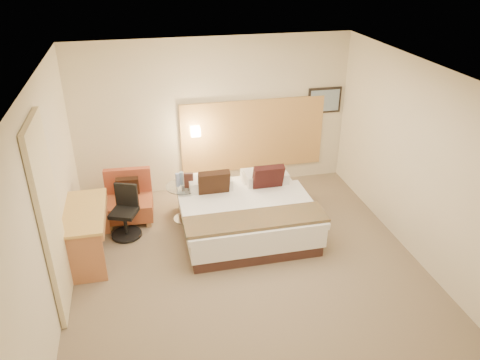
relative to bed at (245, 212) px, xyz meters
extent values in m
cube|color=#796851|center=(-0.19, -0.91, -0.32)|extent=(4.80, 5.00, 0.02)
cube|color=white|center=(-0.19, -0.91, 2.40)|extent=(4.80, 5.00, 0.02)
cube|color=beige|center=(-0.19, 1.60, 1.04)|extent=(4.80, 0.02, 2.70)
cube|color=beige|center=(-0.19, -3.42, 1.04)|extent=(4.80, 0.02, 2.70)
cube|color=beige|center=(-2.60, -0.91, 1.04)|extent=(0.02, 5.00, 2.70)
cube|color=beige|center=(2.22, -0.91, 1.04)|extent=(0.02, 5.00, 2.70)
cube|color=tan|center=(0.51, 1.56, 0.64)|extent=(2.60, 0.04, 1.30)
cube|color=black|center=(1.83, 1.57, 1.19)|extent=(0.62, 0.03, 0.47)
cube|color=#778FA5|center=(1.83, 1.55, 1.19)|extent=(0.54, 0.01, 0.39)
cylinder|color=silver|center=(-0.54, 1.51, 0.84)|extent=(0.02, 0.12, 0.02)
cube|color=#FFEDC6|center=(-0.54, 1.45, 0.84)|extent=(0.15, 0.15, 0.15)
cube|color=beige|center=(-2.55, -1.16, 0.91)|extent=(0.06, 0.90, 2.42)
cylinder|color=#97AFEA|center=(-0.96, 0.53, 0.41)|extent=(0.07, 0.07, 0.22)
cylinder|color=#8FB8DD|center=(-0.89, 0.57, 0.41)|extent=(0.07, 0.07, 0.22)
cube|color=#391C17|center=(-0.80, 0.46, 0.42)|extent=(0.15, 0.07, 0.24)
cube|color=#3B221D|center=(0.00, 0.00, -0.23)|extent=(1.87, 1.87, 0.17)
cube|color=white|center=(0.00, 0.00, 0.00)|extent=(1.93, 1.93, 0.29)
cube|color=white|center=(0.00, -0.27, 0.19)|extent=(1.98, 1.39, 0.10)
cube|color=white|center=(-0.46, 0.71, 0.23)|extent=(0.67, 0.37, 0.17)
cube|color=silver|center=(0.46, 0.71, 0.23)|extent=(0.67, 0.37, 0.17)
cube|color=white|center=(-0.46, 0.46, 0.33)|extent=(0.67, 0.37, 0.17)
cube|color=silver|center=(0.46, 0.46, 0.33)|extent=(0.67, 0.37, 0.17)
cube|color=black|center=(-0.43, 0.26, 0.41)|extent=(0.48, 0.26, 0.49)
cube|color=black|center=(0.43, 0.27, 0.41)|extent=(0.48, 0.26, 0.49)
cube|color=#AC6423|center=(0.00, -0.66, 0.27)|extent=(2.02, 0.53, 0.05)
cube|color=#997348|center=(-2.07, 0.46, -0.27)|extent=(0.08, 0.08, 0.09)
cube|color=tan|center=(-1.47, 0.42, -0.27)|extent=(0.08, 0.08, 0.09)
cube|color=#B27E54|center=(-2.04, 0.98, -0.27)|extent=(0.08, 0.08, 0.09)
cube|color=#A7674E|center=(-1.44, 0.95, -0.27)|extent=(0.08, 0.08, 0.09)
cube|color=brown|center=(-1.75, 0.70, -0.08)|extent=(0.78, 0.69, 0.28)
cube|color=#9B4229|center=(-1.74, 0.97, 0.26)|extent=(0.75, 0.15, 0.42)
cube|color=black|center=(-1.74, 0.87, 0.20)|extent=(0.36, 0.20, 0.37)
cylinder|color=silver|center=(-0.88, 0.52, -0.30)|extent=(0.41, 0.41, 0.02)
cylinder|color=silver|center=(-0.88, 0.52, -0.01)|extent=(0.05, 0.05, 0.57)
cylinder|color=silver|center=(-0.88, 0.52, 0.29)|extent=(0.60, 0.60, 0.01)
cube|color=tan|center=(-2.32, -0.22, 0.44)|extent=(0.57, 1.24, 0.04)
cube|color=#B26D45|center=(-2.33, -0.80, 0.05)|extent=(0.52, 0.04, 0.73)
cube|color=#C7754E|center=(-2.32, 0.36, 0.05)|extent=(0.52, 0.04, 0.73)
cube|color=tan|center=(-2.27, -0.22, 0.36)|extent=(0.47, 1.16, 0.10)
cylinder|color=black|center=(-1.82, 0.22, -0.29)|extent=(0.59, 0.59, 0.04)
cylinder|color=black|center=(-1.82, 0.22, -0.09)|extent=(0.07, 0.07, 0.35)
cube|color=black|center=(-1.82, 0.22, 0.10)|extent=(0.48, 0.48, 0.06)
cube|color=black|center=(-1.76, 0.38, 0.32)|extent=(0.34, 0.17, 0.37)
camera|label=1|loc=(-1.43, -6.04, 3.74)|focal=35.00mm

